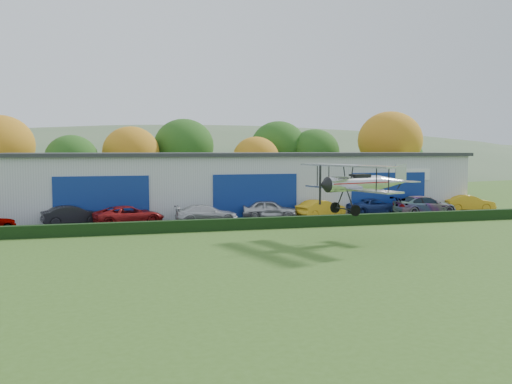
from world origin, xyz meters
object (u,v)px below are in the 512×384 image
object	(u,v)px
car_7	(424,205)
car_8	(469,203)
car_1	(73,215)
car_3	(207,214)
biplane	(361,182)
car_5	(321,209)
car_4	(270,209)
car_2	(129,215)
car_6	(374,206)
hangar	(238,182)

from	to	relation	value
car_7	car_8	xyz separation A→B (m)	(5.41, 1.36, -0.07)
car_1	car_3	size ratio (longest dim) A/B	0.91
biplane	car_8	bearing A→B (deg)	20.69
car_5	biplane	world-z (taller)	biplane
car_4	car_2	bearing A→B (deg)	111.42
car_4	biplane	xyz separation A→B (m)	(2.14, -11.82, 2.84)
car_5	car_7	world-z (taller)	car_7
car_1	car_8	world-z (taller)	car_8
car_6	car_8	bearing A→B (deg)	-95.23
car_4	car_6	distance (m)	9.48
biplane	car_2	bearing A→B (deg)	125.04
car_1	car_7	xyz separation A→B (m)	(28.48, -1.40, 0.09)
car_4	car_8	world-z (taller)	car_4
car_3	car_6	distance (m)	14.98
hangar	car_6	bearing A→B (deg)	-31.01
car_3	car_6	bearing A→B (deg)	-80.80
car_7	car_1	bearing A→B (deg)	87.27
car_2	car_4	bearing A→B (deg)	-100.15
car_5	car_7	bearing A→B (deg)	-115.73
hangar	car_6	distance (m)	12.36
car_2	car_6	world-z (taller)	car_2
car_1	car_6	bearing A→B (deg)	-103.03
car_7	biplane	distance (m)	15.81
car_4	car_5	world-z (taller)	car_4
car_3	hangar	bearing A→B (deg)	-26.31
car_4	biplane	world-z (taller)	biplane
car_8	biplane	world-z (taller)	biplane
biplane	car_4	bearing A→B (deg)	84.97
hangar	car_4	xyz separation A→B (m)	(1.00, -6.77, -1.85)
hangar	car_2	xyz separation A→B (m)	(-10.08, -7.63, -1.90)
car_6	car_4	bearing A→B (deg)	88.83
car_6	hangar	bearing A→B (deg)	54.93
car_2	biplane	distance (m)	17.41
car_3	car_5	world-z (taller)	car_5
hangar	car_1	xyz separation A→B (m)	(-14.08, -6.44, -1.89)
hangar	car_2	distance (m)	12.78
car_1	car_4	xyz separation A→B (m)	(15.08, -0.33, 0.04)
hangar	car_6	xyz separation A→B (m)	(10.46, -6.29, -1.93)
car_4	car_7	world-z (taller)	car_7
car_8	car_3	bearing A→B (deg)	106.65
car_4	car_8	xyz separation A→B (m)	(18.81, 0.29, -0.02)
hangar	biplane	size ratio (longest dim) A/B	5.15
car_3	car_4	xyz separation A→B (m)	(5.40, 1.37, 0.06)
car_5	car_7	size ratio (longest dim) A/B	0.78
hangar	car_5	world-z (taller)	hangar
car_6	car_7	bearing A→B (deg)	-115.56
car_7	biplane	world-z (taller)	biplane
car_2	car_5	distance (m)	15.35
hangar	car_8	size ratio (longest dim) A/B	9.16
car_8	car_1	bearing A→B (deg)	102.67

